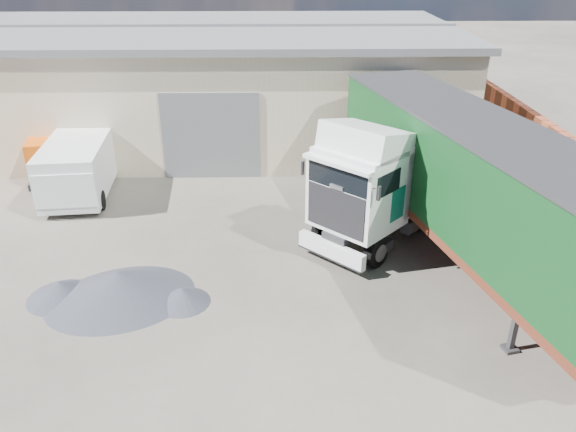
{
  "coord_description": "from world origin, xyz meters",
  "views": [
    {
      "loc": [
        0.67,
        -12.07,
        9.02
      ],
      "look_at": [
        0.99,
        3.0,
        1.58
      ],
      "focal_mm": 35.0,
      "sensor_mm": 36.0,
      "label": 1
    }
  ],
  "objects_px": {
    "tractor_unit": "(373,192)",
    "panel_van": "(79,167)",
    "orange_skip": "(66,162)",
    "box_trailer": "(468,177)"
  },
  "relations": [
    {
      "from": "tractor_unit",
      "to": "panel_van",
      "type": "bearing_deg",
      "value": -157.2
    },
    {
      "from": "panel_van",
      "to": "orange_skip",
      "type": "xyz_separation_m",
      "value": [
        -1.02,
        1.4,
        -0.33
      ]
    },
    {
      "from": "tractor_unit",
      "to": "panel_van",
      "type": "xyz_separation_m",
      "value": [
        -10.71,
        4.18,
        -0.67
      ]
    },
    {
      "from": "orange_skip",
      "to": "tractor_unit",
      "type": "bearing_deg",
      "value": -38.33
    },
    {
      "from": "tractor_unit",
      "to": "box_trailer",
      "type": "bearing_deg",
      "value": 21.3
    },
    {
      "from": "tractor_unit",
      "to": "panel_van",
      "type": "height_order",
      "value": "tractor_unit"
    },
    {
      "from": "box_trailer",
      "to": "panel_van",
      "type": "xyz_separation_m",
      "value": [
        -13.28,
        5.25,
        -1.61
      ]
    },
    {
      "from": "box_trailer",
      "to": "panel_van",
      "type": "relative_size",
      "value": 2.51
    },
    {
      "from": "tractor_unit",
      "to": "orange_skip",
      "type": "distance_m",
      "value": 13.03
    },
    {
      "from": "panel_van",
      "to": "orange_skip",
      "type": "height_order",
      "value": "panel_van"
    }
  ]
}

